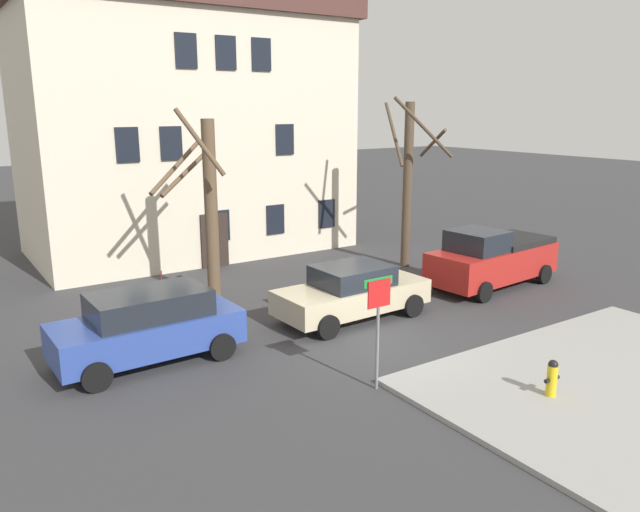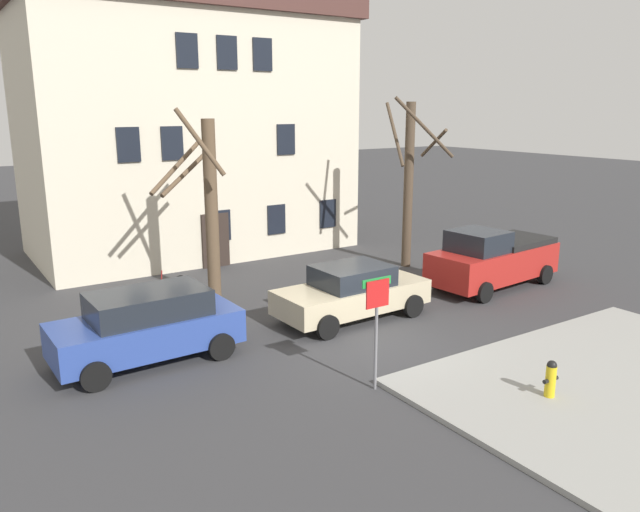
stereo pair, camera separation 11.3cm
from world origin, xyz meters
name	(u,v)px [view 2 (the right image)]	position (x,y,z in m)	size (l,w,h in m)	color
ground_plane	(372,344)	(0.00, 0.00, 0.00)	(120.00, 120.00, 0.00)	#38383A
building_main	(187,114)	(0.37, 13.25, 5.76)	(13.26, 7.53, 11.36)	beige
tree_bare_near	(208,206)	(-2.04, 5.74, 3.09)	(2.29, 2.89, 6.06)	brown
tree_bare_mid	(410,180)	(6.12, 5.66, 3.39)	(2.78, 2.32, 6.43)	#4C3D2D
car_blue_wagon	(147,325)	(-5.26, 2.15, 0.92)	(4.49, 2.19, 1.77)	#2D4799
car_beige_sedan	(352,292)	(0.74, 1.93, 0.81)	(4.65, 2.20, 1.60)	#C6B793
pickup_truck_red	(493,259)	(6.72, 1.93, 1.00)	(5.19, 2.50, 2.08)	#AD231E
fire_hydrant	(551,378)	(1.12, -4.63, 0.54)	(0.42, 0.22, 0.81)	gold
street_sign_pole	(377,312)	(-1.60, -2.14, 1.80)	(0.76, 0.07, 2.55)	slate
bicycle_leaning	(167,289)	(-3.20, 6.60, 0.37)	(1.66, 0.65, 1.03)	black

